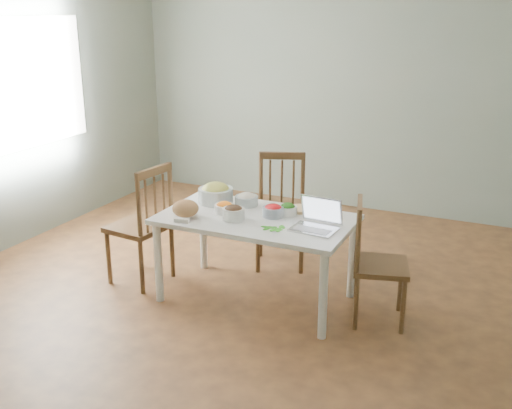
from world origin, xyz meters
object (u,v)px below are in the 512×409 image
at_px(chair_far, 281,212).
at_px(bread_boule, 185,208).
at_px(bowl_squash, 216,193).
at_px(chair_left, 139,224).
at_px(chair_right, 381,263).
at_px(dining_table, 256,259).
at_px(laptop, 314,216).

distance_m(chair_far, bread_boule, 1.02).
bearing_deg(bowl_squash, chair_left, -153.91).
xyz_separation_m(chair_left, chair_right, (1.97, 0.16, -0.05)).
bearing_deg(bowl_squash, chair_right, -4.91).
bearing_deg(dining_table, bowl_squash, 157.26).
bearing_deg(chair_right, bowl_squash, 69.88).
xyz_separation_m(bread_boule, laptop, (0.98, 0.13, 0.04)).
height_order(dining_table, chair_left, chair_left).
relative_size(dining_table, chair_far, 1.48).
distance_m(dining_table, bread_boule, 0.67).
distance_m(chair_left, chair_right, 1.97).
relative_size(dining_table, chair_right, 1.60).
relative_size(bowl_squash, laptop, 0.89).
xyz_separation_m(chair_far, chair_left, (-0.93, -0.78, 0.01)).
height_order(dining_table, chair_far, chair_far).
height_order(dining_table, bowl_squash, bowl_squash).
bearing_deg(chair_far, chair_left, -160.41).
distance_m(chair_left, laptop, 1.53).
xyz_separation_m(chair_right, laptop, (-0.46, -0.15, 0.34)).
xyz_separation_m(chair_far, chair_right, (1.04, -0.63, -0.04)).
height_order(bowl_squash, laptop, laptop).
relative_size(chair_far, chair_left, 0.98).
bearing_deg(laptop, bread_boule, -168.03).
height_order(chair_left, bread_boule, chair_left).
bearing_deg(chair_right, laptop, 92.78).
height_order(dining_table, chair_right, chair_right).
xyz_separation_m(dining_table, chair_right, (0.95, 0.07, 0.11)).
distance_m(dining_table, chair_far, 0.71).
bearing_deg(chair_left, bread_boule, 83.79).
bearing_deg(chair_far, laptop, -74.06).
xyz_separation_m(chair_far, bread_boule, (-0.40, -0.91, 0.25)).
height_order(chair_right, bread_boule, chair_right).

